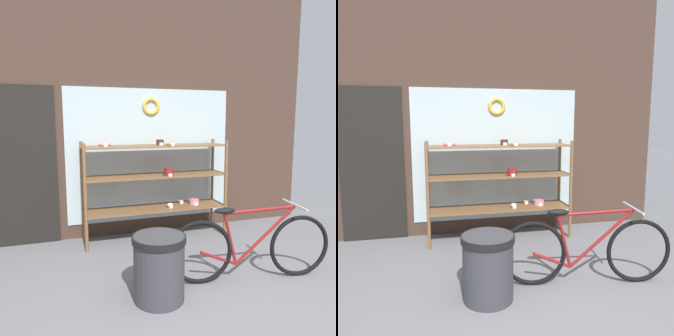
% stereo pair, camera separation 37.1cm
% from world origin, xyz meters
% --- Properties ---
extents(ground_plane, '(30.00, 30.00, 0.00)m').
position_xyz_m(ground_plane, '(0.00, 0.00, 0.00)').
color(ground_plane, slate).
extents(storefront_facade, '(5.47, 0.13, 3.95)m').
position_xyz_m(storefront_facade, '(-0.04, 2.49, 1.92)').
color(storefront_facade, '#473328').
rests_on(storefront_facade, ground_plane).
extents(display_case, '(1.98, 0.48, 1.39)m').
position_xyz_m(display_case, '(0.18, 2.11, 0.86)').
color(display_case, brown).
rests_on(display_case, ground_plane).
extents(bicycle, '(1.73, 0.46, 0.80)m').
position_xyz_m(bicycle, '(0.75, 0.62, 0.36)').
color(bicycle, black).
rests_on(bicycle, ground_plane).
extents(trash_bin, '(0.50, 0.50, 0.62)m').
position_xyz_m(trash_bin, '(-0.26, 0.55, 0.34)').
color(trash_bin, '#38383D').
rests_on(trash_bin, ground_plane).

